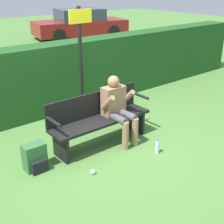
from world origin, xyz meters
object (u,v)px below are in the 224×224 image
Objects in this scene: park_bench at (99,118)px; signpost at (81,57)px; backpack at (35,158)px; person_seated at (118,106)px; parked_car at (80,24)px; water_bottle at (157,147)px.

signpost is at bearing 71.91° from park_bench.
signpost is (1.56, 1.03, 1.10)m from backpack.
parked_car reaches higher than person_seated.
parked_car is at bearing 62.41° from water_bottle.
parked_car is at bearing 57.85° from park_bench.
water_bottle is at bearing -74.21° from person_seated.
person_seated is 5.01× the size of water_bottle.
park_bench is 10.94m from parked_car.
signpost is at bearing -111.64° from parked_car.
person_seated is 10.90m from parked_car.
park_bench is 1.31m from signpost.
person_seated is 1.61m from backpack.
backpack is at bearing -115.22° from parked_car.
signpost is (0.31, 0.96, 0.83)m from park_bench.
water_bottle is at bearing -59.96° from park_bench.
signpost is 0.47× the size of parked_car.
backpack reaches higher than water_bottle.
water_bottle is 11.47m from parked_car.
backpack is 0.19× the size of signpost.
signpost reaches higher than parked_car.
person_seated reaches higher than water_bottle.
signpost reaches higher than person_seated.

